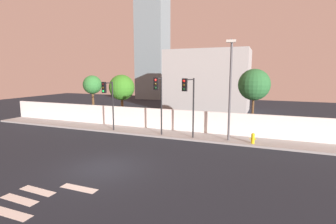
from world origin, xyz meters
TOP-DOWN VIEW (x-y plane):
  - ground_plane at (0.00, 0.00)m, footprint 80.00×80.00m
  - sidewalk at (0.00, 8.20)m, footprint 36.00×2.40m
  - perimeter_wall at (0.00, 9.49)m, footprint 36.00×0.18m
  - crosswalk_marking at (-0.54, -4.10)m, footprint 3.36×3.87m
  - traffic_light_left at (2.67, 6.76)m, footprint 0.50×1.70m
  - traffic_light_center at (-4.43, 6.95)m, footprint 0.36×1.31m
  - traffic_light_right at (0.28, 6.75)m, footprint 0.44×1.73m
  - street_lamp_curbside at (5.49, 7.48)m, footprint 0.62×2.07m
  - fire_hydrant at (7.20, 7.49)m, footprint 0.44×0.26m
  - roadside_tree_leftmost at (-8.87, 10.64)m, footprint 1.91×1.91m
  - roadside_tree_midleft at (-5.37, 10.64)m, footprint 2.49×2.49m
  - roadside_tree_midright at (6.94, 10.64)m, footprint 2.53×2.53m
  - low_building_distant at (0.23, 23.49)m, footprint 10.98×6.00m
  - tower_on_skyline at (-13.52, 35.49)m, footprint 5.58×5.00m

SIDE VIEW (x-z plane):
  - ground_plane at x=0.00m, z-range 0.00..0.00m
  - crosswalk_marking at x=-0.54m, z-range 0.00..0.01m
  - sidewalk at x=0.00m, z-range 0.00..0.15m
  - fire_hydrant at x=7.20m, z-range 0.18..0.93m
  - perimeter_wall at x=0.00m, z-range 0.15..1.95m
  - traffic_light_center at x=-4.43m, z-range 1.13..5.34m
  - traffic_light_left at x=2.67m, z-range 1.22..5.78m
  - traffic_light_right at x=0.28m, z-range 1.23..5.83m
  - roadside_tree_midleft at x=-5.37m, z-range 1.19..6.11m
  - roadside_tree_leftmost at x=-8.87m, z-range 1.41..6.25m
  - low_building_distant at x=0.23m, z-range 0.00..8.15m
  - roadside_tree_midright at x=6.94m, z-range 1.43..6.84m
  - street_lamp_curbside at x=5.49m, z-range 0.79..7.86m
  - tower_on_skyline at x=-13.52m, z-range 0.00..32.16m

